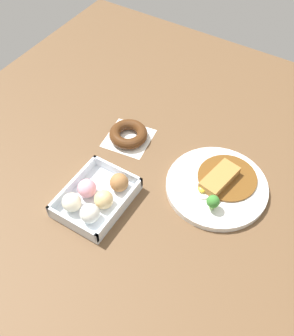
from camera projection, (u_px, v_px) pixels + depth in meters
The scene contains 4 objects.
ground_plane at pixel (165, 203), 1.09m from camera, with size 1.60×1.60×0.00m, color brown.
curry_plate at pixel (218, 185), 1.11m from camera, with size 0.28×0.28×0.07m.
donut_box at pixel (95, 198), 1.07m from camera, with size 0.21×0.16×0.06m.
chocolate_ring_donut at pixel (128, 134), 1.23m from camera, with size 0.15×0.15×0.04m.
Camera 1 is at (-0.56, -0.29, 0.90)m, focal length 43.13 mm.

